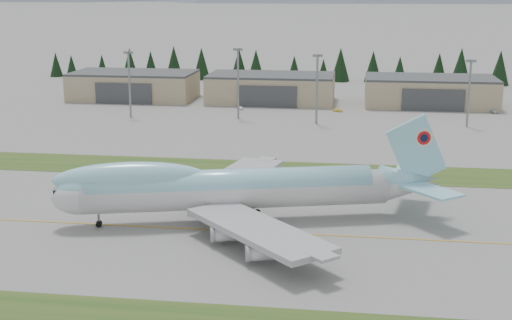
% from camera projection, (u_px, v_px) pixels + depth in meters
% --- Properties ---
extents(ground, '(7000.00, 7000.00, 0.00)m').
position_uv_depth(ground, '(254.00, 232.00, 130.34)').
color(ground, slate).
rests_on(ground, ground).
extents(grass_strip_far, '(400.00, 18.00, 0.08)m').
position_uv_depth(grass_strip_far, '(281.00, 171.00, 173.61)').
color(grass_strip_far, '#294B1B').
rests_on(grass_strip_far, ground).
extents(taxiway_line_main, '(400.00, 0.40, 0.02)m').
position_uv_depth(taxiway_line_main, '(254.00, 232.00, 130.34)').
color(taxiway_line_main, gold).
rests_on(taxiway_line_main, ground).
extents(boeing_747_freighter, '(76.33, 63.60, 20.09)m').
position_uv_depth(boeing_747_freighter, '(232.00, 188.00, 134.56)').
color(boeing_747_freighter, silver).
rests_on(boeing_747_freighter, ground).
extents(hangar_left, '(48.00, 26.60, 10.80)m').
position_uv_depth(hangar_left, '(134.00, 85.00, 282.78)').
color(hangar_left, gray).
rests_on(hangar_left, ground).
extents(hangar_center, '(48.00, 26.60, 10.80)m').
position_uv_depth(hangar_center, '(271.00, 88.00, 275.26)').
color(hangar_center, gray).
rests_on(hangar_center, ground).
extents(hangar_right, '(48.00, 26.60, 10.80)m').
position_uv_depth(hangar_right, '(430.00, 91.00, 267.05)').
color(hangar_right, gray).
rests_on(hangar_right, ground).
extents(floodlight_masts, '(114.96, 9.46, 23.70)m').
position_uv_depth(floodlight_masts, '(283.00, 74.00, 232.93)').
color(floodlight_masts, gray).
rests_on(floodlight_masts, ground).
extents(service_vehicle_a, '(2.57, 3.55, 1.12)m').
position_uv_depth(service_vehicle_a, '(241.00, 110.00, 259.41)').
color(service_vehicle_a, white).
rests_on(service_vehicle_a, ground).
extents(service_vehicle_b, '(3.81, 2.47, 1.19)m').
position_uv_depth(service_vehicle_b, '(338.00, 112.00, 255.00)').
color(service_vehicle_b, gold).
rests_on(service_vehicle_b, ground).
extents(service_vehicle_c, '(3.15, 5.07, 1.37)m').
position_uv_depth(service_vehicle_c, '(494.00, 113.00, 252.03)').
color(service_vehicle_c, silver).
rests_on(service_vehicle_c, ground).
extents(conifer_belt, '(273.09, 14.82, 16.78)m').
position_uv_depth(conifer_belt, '(334.00, 66.00, 332.07)').
color(conifer_belt, black).
rests_on(conifer_belt, ground).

